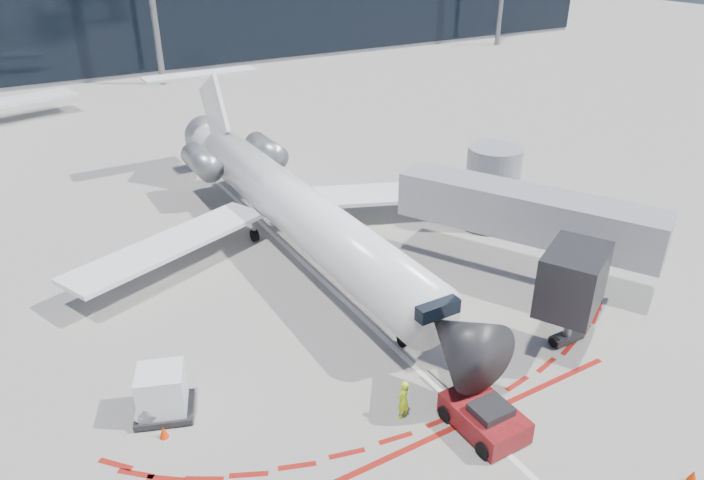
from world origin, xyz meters
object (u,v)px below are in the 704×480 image
uld_container (162,393)px  regional_jet (289,203)px  pushback_tug (484,417)px  ramp_worker (403,399)px

uld_container → regional_jet: bearing=65.6°
pushback_tug → ramp_worker: (-2.18, 2.00, 0.26)m
regional_jet → pushback_tug: regional_jet is taller
ramp_worker → uld_container: (-7.56, 4.64, 0.16)m
ramp_worker → uld_container: bearing=-47.7°
ramp_worker → uld_container: size_ratio=0.63×
regional_jet → uld_container: regional_jet is taller
regional_jet → pushback_tug: size_ratio=6.36×
regional_jet → ramp_worker: (-2.48, -14.80, -1.76)m
pushback_tug → ramp_worker: bearing=137.2°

